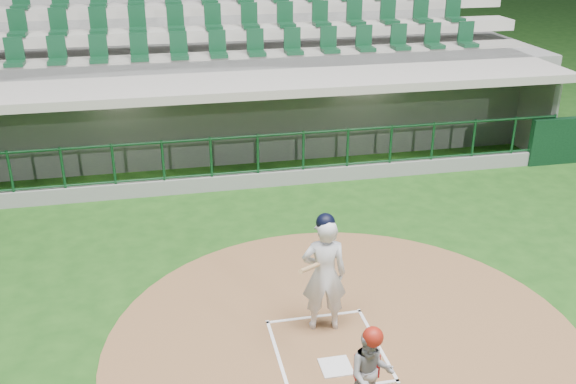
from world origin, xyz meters
name	(u,v)px	position (x,y,z in m)	size (l,w,h in m)	color
ground	(323,338)	(0.00, 0.00, 0.00)	(120.00, 120.00, 0.00)	#194313
dirt_circle	(346,343)	(0.30, -0.20, 0.01)	(7.20, 7.20, 0.01)	brown
home_plate	(336,367)	(0.00, -0.70, 0.02)	(0.43, 0.43, 0.02)	silver
batter_box_chalk	(328,350)	(0.00, -0.30, 0.02)	(1.55, 1.80, 0.01)	white
dugout_structure	(248,124)	(0.05, 7.81, 0.96)	(16.40, 3.70, 3.00)	slate
seating_deck	(230,78)	(0.00, 10.91, 1.42)	(17.00, 6.72, 5.15)	gray
batter	(324,273)	(0.07, 0.28, 0.97)	(0.90, 0.91, 1.94)	silver
catcher	(371,372)	(0.17, -1.62, 0.65)	(0.66, 0.56, 1.29)	gray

